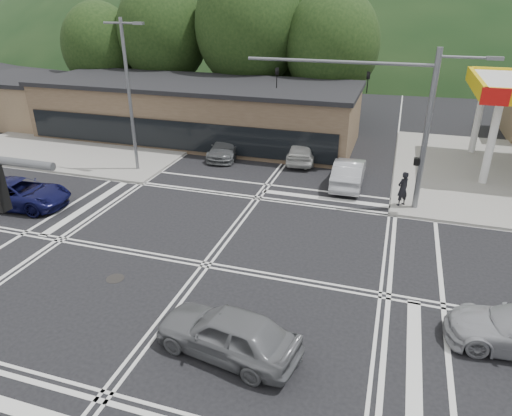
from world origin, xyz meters
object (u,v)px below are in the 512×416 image
(car_blue_west, at_px, (19,193))
(car_queue_b, at_px, (302,150))
(car_queue_a, at_px, (349,172))
(car_northbound, at_px, (226,147))
(pedestrian, at_px, (403,189))
(car_grey_center, at_px, (228,333))

(car_blue_west, xyz_separation_m, car_queue_b, (12.56, 11.57, 0.04))
(car_queue_a, xyz_separation_m, car_queue_b, (-3.48, 3.42, -0.01))
(car_queue_a, relative_size, car_northbound, 1.05)
(car_queue_b, height_order, pedestrian, pedestrian)
(car_queue_b, height_order, car_northbound, car_queue_b)
(car_queue_a, bearing_deg, pedestrian, 141.07)
(car_northbound, bearing_deg, car_grey_center, -75.35)
(car_blue_west, bearing_deg, pedestrian, -79.18)
(car_queue_a, bearing_deg, car_queue_b, -45.49)
(car_northbound, xyz_separation_m, pedestrian, (11.68, -5.12, 0.41))
(car_queue_a, height_order, pedestrian, pedestrian)
(car_grey_center, height_order, car_queue_a, car_queue_a)
(pedestrian, bearing_deg, car_queue_b, -85.81)
(car_grey_center, height_order, pedestrian, pedestrian)
(car_grey_center, relative_size, car_queue_b, 1.01)
(car_queue_a, distance_m, car_northbound, 9.09)
(car_queue_a, bearing_deg, car_blue_west, 25.90)
(pedestrian, bearing_deg, car_grey_center, 25.00)
(car_grey_center, relative_size, car_queue_a, 0.96)
(car_queue_a, bearing_deg, car_northbound, -18.79)
(car_queue_b, bearing_deg, car_blue_west, 36.42)
(car_blue_west, relative_size, car_northbound, 1.17)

